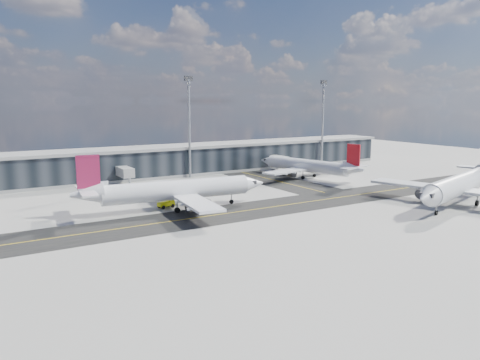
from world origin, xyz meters
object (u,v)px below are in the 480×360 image
(airliner_redtail, at_px, (308,166))
(baggage_tug, at_px, (167,203))
(airliner_af, at_px, (174,190))
(airliner_near, at_px, (461,184))
(service_van, at_px, (276,171))

(airliner_redtail, bearing_deg, baggage_tug, -176.98)
(airliner_af, distance_m, airliner_near, 61.15)
(airliner_redtail, relative_size, airliner_near, 0.83)
(airliner_af, xyz_separation_m, airliner_near, (54.77, -27.20, 0.35))
(airliner_af, bearing_deg, airliner_near, 69.79)
(airliner_redtail, distance_m, airliner_near, 44.28)
(airliner_af, height_order, service_van, airliner_af)
(airliner_near, height_order, baggage_tug, airliner_near)
(airliner_near, height_order, service_van, airliner_near)
(airliner_af, distance_m, airliner_redtail, 51.47)
(airliner_near, bearing_deg, service_van, -6.19)
(airliner_af, xyz_separation_m, service_van, (45.09, 27.35, -3.13))
(airliner_redtail, xyz_separation_m, airliner_near, (6.07, -43.85, 0.78))
(airliner_redtail, bearing_deg, airliner_near, -95.32)
(baggage_tug, height_order, service_van, baggage_tug)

